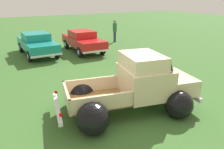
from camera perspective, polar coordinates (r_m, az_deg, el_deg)
ground_plane at (r=7.66m, az=3.50°, el=-9.15°), size 80.00×80.00×0.00m
vintage_pickup_truck at (r=7.47m, az=6.39°, el=-3.56°), size 4.92×3.52×1.96m
show_car_0 at (r=15.38m, az=-18.76°, el=7.68°), size 1.86×4.51×1.43m
show_car_1 at (r=15.69m, az=-7.50°, el=8.75°), size 1.95×4.45×1.43m
spectator_0 at (r=18.79m, az=0.72°, el=11.56°), size 0.49×0.47×1.85m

